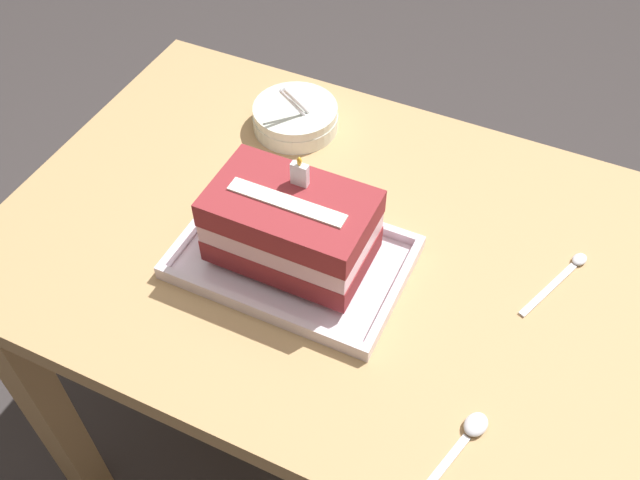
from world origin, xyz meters
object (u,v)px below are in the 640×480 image
at_px(bowl_stack, 295,117).
at_px(serving_spoon_by_bowls, 471,431).
at_px(birthday_cake, 291,226).
at_px(serving_spoon_near_tray, 566,272).
at_px(foil_tray, 293,259).

relative_size(bowl_stack, serving_spoon_by_bowls, 1.14).
bearing_deg(birthday_cake, serving_spoon_near_tray, 22.12).
xyz_separation_m(birthday_cake, bowl_stack, (-0.13, 0.28, -0.06)).
bearing_deg(serving_spoon_near_tray, bowl_stack, 165.70).
bearing_deg(bowl_stack, birthday_cake, -64.28).
bearing_deg(foil_tray, bowl_stack, 115.72).
relative_size(foil_tray, bowl_stack, 2.23).
relative_size(birthday_cake, bowl_stack, 1.51).
bearing_deg(bowl_stack, serving_spoon_by_bowls, -43.43).
distance_m(birthday_cake, bowl_stack, 0.31).
xyz_separation_m(foil_tray, bowl_stack, (-0.13, 0.28, 0.01)).
distance_m(bowl_stack, serving_spoon_by_bowls, 0.62).
distance_m(birthday_cake, serving_spoon_by_bowls, 0.36).
height_order(foil_tray, bowl_stack, bowl_stack).
height_order(bowl_stack, serving_spoon_by_bowls, bowl_stack).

